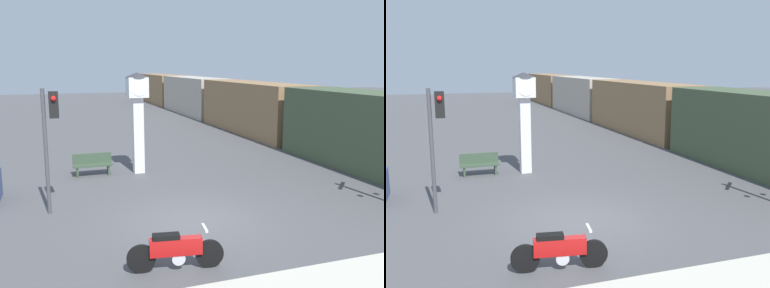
# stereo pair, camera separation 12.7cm
# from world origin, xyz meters

# --- Properties ---
(ground_plane) EXTENTS (120.00, 120.00, 0.00)m
(ground_plane) POSITION_xyz_m (0.00, 0.00, 0.00)
(ground_plane) COLOR #4C4C4F
(motorcycle) EXTENTS (2.20, 0.57, 0.97)m
(motorcycle) POSITION_xyz_m (-1.39, -2.87, 0.47)
(motorcycle) COLOR black
(motorcycle) RESTS_ON ground_plane
(clock_tower) EXTENTS (0.99, 0.99, 4.26)m
(clock_tower) POSITION_xyz_m (-0.30, 6.16, 2.82)
(clock_tower) COLOR white
(clock_tower) RESTS_ON ground_plane
(freight_train) EXTENTS (2.80, 47.46, 3.40)m
(freight_train) POSITION_xyz_m (9.42, 20.60, 1.70)
(freight_train) COLOR #425138
(freight_train) RESTS_ON ground_plane
(traffic_light) EXTENTS (0.50, 0.35, 3.89)m
(traffic_light) POSITION_xyz_m (-3.87, 1.98, 2.68)
(traffic_light) COLOR #47474C
(traffic_light) RESTS_ON ground_plane
(bench) EXTENTS (1.60, 0.44, 0.92)m
(bench) POSITION_xyz_m (-2.23, 6.28, 0.49)
(bench) COLOR #384C38
(bench) RESTS_ON ground_plane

